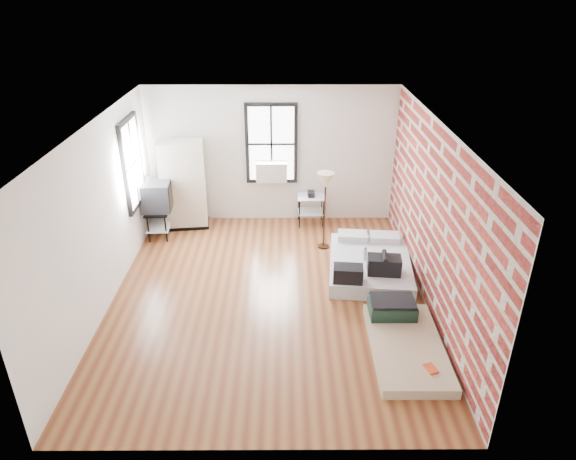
{
  "coord_description": "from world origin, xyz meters",
  "views": [
    {
      "loc": [
        0.29,
        -6.96,
        4.67
      ],
      "look_at": [
        0.32,
        0.3,
        1.05
      ],
      "focal_mm": 32.0,
      "sensor_mm": 36.0,
      "label": 1
    }
  ],
  "objects_px": {
    "mattress_bare": "(403,337)",
    "floor_lamp": "(326,185)",
    "wardrobe": "(183,185)",
    "side_table": "(311,202)",
    "mattress_main": "(370,264)",
    "tv_stand": "(157,197)"
  },
  "relations": [
    {
      "from": "wardrobe",
      "to": "side_table",
      "type": "xyz_separation_m",
      "value": [
        2.57,
        0.07,
        -0.4
      ]
    },
    {
      "from": "mattress_bare",
      "to": "floor_lamp",
      "type": "distance_m",
      "value": 3.24
    },
    {
      "from": "mattress_main",
      "to": "side_table",
      "type": "relative_size",
      "value": 2.76
    },
    {
      "from": "mattress_bare",
      "to": "floor_lamp",
      "type": "height_order",
      "value": "floor_lamp"
    },
    {
      "from": "mattress_main",
      "to": "side_table",
      "type": "height_order",
      "value": "side_table"
    },
    {
      "from": "tv_stand",
      "to": "wardrobe",
      "type": "bearing_deg",
      "value": 39.55
    },
    {
      "from": "wardrobe",
      "to": "side_table",
      "type": "relative_size",
      "value": 2.48
    },
    {
      "from": "side_table",
      "to": "tv_stand",
      "type": "xyz_separation_m",
      "value": [
        -3.02,
        -0.48,
        0.32
      ]
    },
    {
      "from": "mattress_bare",
      "to": "floor_lamp",
      "type": "relative_size",
      "value": 1.23
    },
    {
      "from": "mattress_bare",
      "to": "wardrobe",
      "type": "bearing_deg",
      "value": 134.38
    },
    {
      "from": "wardrobe",
      "to": "floor_lamp",
      "type": "xyz_separation_m",
      "value": [
        2.77,
        -0.96,
        0.38
      ]
    },
    {
      "from": "side_table",
      "to": "wardrobe",
      "type": "bearing_deg",
      "value": -178.44
    },
    {
      "from": "mattress_bare",
      "to": "side_table",
      "type": "xyz_separation_m",
      "value": [
        -1.13,
        3.92,
        0.38
      ]
    },
    {
      "from": "side_table",
      "to": "tv_stand",
      "type": "relative_size",
      "value": 0.64
    },
    {
      "from": "mattress_bare",
      "to": "tv_stand",
      "type": "bearing_deg",
      "value": 140.85
    },
    {
      "from": "mattress_main",
      "to": "wardrobe",
      "type": "xyz_separation_m",
      "value": [
        -3.51,
        1.89,
        0.73
      ]
    },
    {
      "from": "mattress_bare",
      "to": "wardrobe",
      "type": "relative_size",
      "value": 1.02
    },
    {
      "from": "mattress_bare",
      "to": "wardrobe",
      "type": "distance_m",
      "value": 5.39
    },
    {
      "from": "mattress_main",
      "to": "side_table",
      "type": "xyz_separation_m",
      "value": [
        -0.94,
        1.96,
        0.33
      ]
    },
    {
      "from": "floor_lamp",
      "to": "tv_stand",
      "type": "distance_m",
      "value": 3.3
    },
    {
      "from": "floor_lamp",
      "to": "tv_stand",
      "type": "xyz_separation_m",
      "value": [
        -3.22,
        0.55,
        -0.46
      ]
    },
    {
      "from": "wardrobe",
      "to": "side_table",
      "type": "distance_m",
      "value": 2.6
    }
  ]
}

